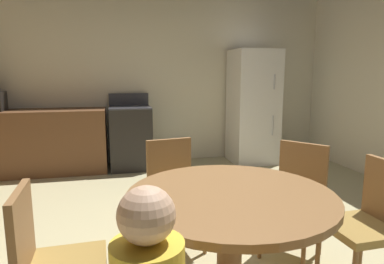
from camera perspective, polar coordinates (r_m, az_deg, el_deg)
The scene contains 10 objects.
ground_plane at distance 2.75m, azimuth 0.94°, elevation -20.80°, with size 14.00×14.00×0.00m, color tan.
wall_back at distance 5.46m, azimuth -6.94°, elevation 9.21°, with size 5.94×0.12×2.70m, color beige.
kitchen_counter at distance 5.25m, azimuth -24.93°, elevation -1.56°, with size 1.96×0.60×0.90m, color brown.
oven_range at distance 5.13m, azimuth -10.26°, elevation -0.84°, with size 0.60×0.60×1.10m.
refrigerator at distance 5.44m, azimuth 10.21°, elevation 4.17°, with size 0.68×0.68×1.76m.
dining_table at distance 1.95m, azimuth 6.39°, elevation -14.57°, with size 1.14×1.14×0.76m.
chair_northeast at distance 2.77m, azimuth 17.06°, elevation -9.62°, with size 0.56×0.56×0.87m.
chair_east at distance 2.46m, azimuth 27.76°, elevation -12.85°, with size 0.41×0.41×0.87m.
chair_west at distance 1.90m, azimuth -22.76°, elevation -19.31°, with size 0.42×0.42×0.87m.
chair_north at distance 2.78m, azimuth -3.06°, elevation -9.07°, with size 0.46×0.46×0.87m.
Camera 1 is at (-0.57, -2.30, 1.40)m, focal length 31.76 mm.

